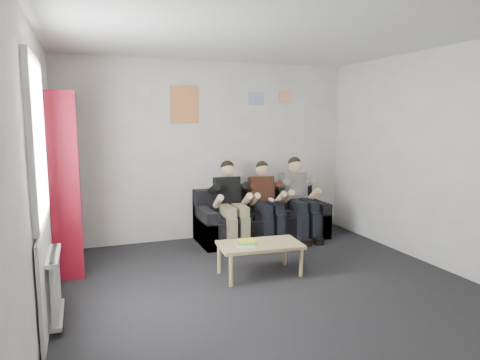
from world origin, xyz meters
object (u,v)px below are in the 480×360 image
object	(u,v)px
person_right	(299,199)
bookshelf	(66,182)
coffee_table	(260,247)
person_left	(231,204)
person_middle	(266,202)
sofa	(261,221)

from	to	relation	value
person_right	bookshelf	bearing A→B (deg)	-176.30
coffee_table	person_left	size ratio (longest dim) A/B	0.78
person_middle	person_right	bearing A→B (deg)	5.54
bookshelf	person_right	world-z (taller)	bookshelf
coffee_table	person_middle	size ratio (longest dim) A/B	0.80
bookshelf	person_right	xyz separation A→B (m)	(3.30, 0.20, -0.46)
bookshelf	person_left	size ratio (longest dim) A/B	1.74
sofa	person_left	size ratio (longest dim) A/B	1.62
person_left	person_middle	distance (m)	0.55
sofa	bookshelf	size ratio (longest dim) A/B	0.93
coffee_table	bookshelf	bearing A→B (deg)	152.97
sofa	person_left	xyz separation A→B (m)	(-0.55, -0.19, 0.33)
coffee_table	person_left	world-z (taller)	person_left
bookshelf	coffee_table	distance (m)	2.48
person_left	bookshelf	bearing A→B (deg)	-168.67
sofa	coffee_table	size ratio (longest dim) A/B	2.06
person_left	person_right	size ratio (longest dim) A/B	0.98
person_left	person_middle	size ratio (longest dim) A/B	1.02
person_middle	bookshelf	bearing A→B (deg)	-170.12
coffee_table	person_right	world-z (taller)	person_right
person_left	person_right	world-z (taller)	person_right
person_left	sofa	bearing A→B (deg)	24.96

